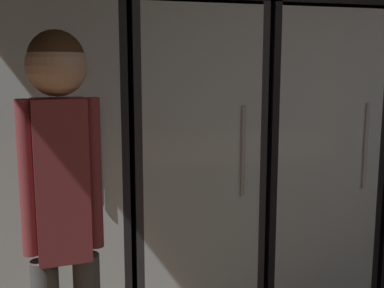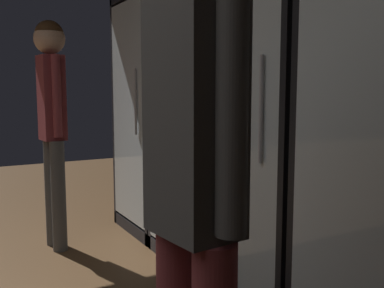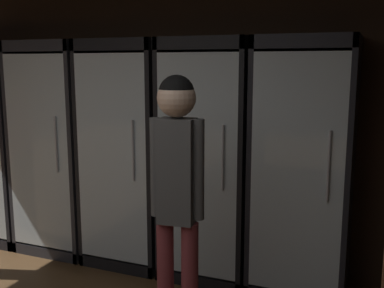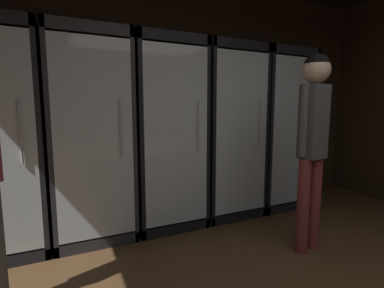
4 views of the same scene
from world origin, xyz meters
name	(u,v)px [view 3 (image 3 of 4)]	position (x,y,z in m)	size (l,w,h in m)	color
wall_back	(186,108)	(0.00, 3.03, 1.40)	(6.00, 0.06, 2.80)	#382619
cooler_far_left	(0,144)	(-1.96, 2.74, 0.98)	(0.74, 0.59, 2.01)	black
cooler_left	(61,150)	(-1.19, 2.74, 0.98)	(0.74, 0.59, 2.01)	#2B2B30
cooler_center	(130,156)	(-0.42, 2.74, 0.97)	(0.74, 0.59, 2.01)	black
cooler_right	(210,163)	(0.35, 2.74, 0.98)	(0.74, 0.59, 2.01)	black
cooler_far_right	(303,170)	(1.12, 2.74, 0.98)	(0.74, 0.59, 2.01)	black
shopper_near	(177,182)	(0.53, 1.63, 1.10)	(0.34, 0.23, 1.74)	brown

